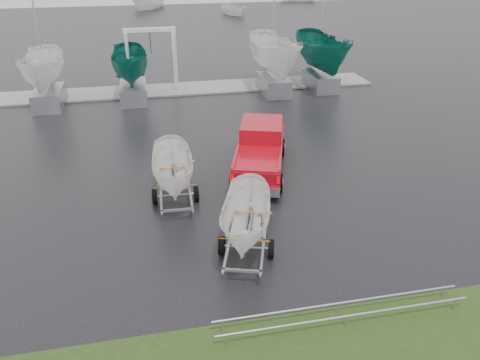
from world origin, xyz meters
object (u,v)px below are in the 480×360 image
boat_hoist (151,51)px  pickup_truck (260,147)px  trailer_hitched (247,184)px  trailer_parked (171,139)px

boat_hoist → pickup_truck: bearing=-72.3°
trailer_hitched → trailer_parked: size_ratio=0.97×
trailer_hitched → boat_hoist: trailer_hitched is taller
pickup_truck → boat_hoist: boat_hoist is taller
trailer_parked → boat_hoist: trailer_parked is taller
trailer_hitched → boat_hoist: bearing=114.3°
trailer_hitched → trailer_parked: bearing=134.7°
boat_hoist → trailer_hitched: bearing=-83.4°
trailer_parked → boat_hoist: size_ratio=1.14×
pickup_truck → boat_hoist: size_ratio=1.47×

